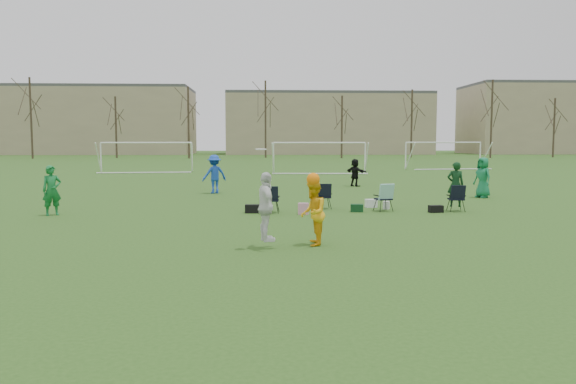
{
  "coord_description": "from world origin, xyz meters",
  "views": [
    {
      "loc": [
        -0.57,
        -12.55,
        2.59
      ],
      "look_at": [
        0.1,
        1.93,
        1.25
      ],
      "focal_mm": 35.0,
      "sensor_mm": 36.0,
      "label": 1
    }
  ],
  "objects": [
    {
      "name": "tree_line",
      "position": [
        0.24,
        69.85,
        5.09
      ],
      "size": [
        110.28,
        3.28,
        11.4
      ],
      "color": "#382B21",
      "rests_on": "ground"
    },
    {
      "name": "building_row",
      "position": [
        6.73,
        96.0,
        5.99
      ],
      "size": [
        126.0,
        16.0,
        13.0
      ],
      "color": "tan",
      "rests_on": "ground"
    },
    {
      "name": "sideline_setup",
      "position": [
        3.63,
        7.77,
        0.54
      ],
      "size": [
        8.04,
        2.24,
        1.8
      ],
      "color": "#0E3316",
      "rests_on": "ground"
    },
    {
      "name": "ground",
      "position": [
        0.0,
        0.0,
        0.0
      ],
      "size": [
        260.0,
        260.0,
        0.0
      ],
      "primitive_type": "plane",
      "color": "#2A5019",
      "rests_on": "ground"
    },
    {
      "name": "fielder_green_near",
      "position": [
        -7.82,
        7.08,
        0.87
      ],
      "size": [
        0.75,
        0.68,
        1.73
      ],
      "primitive_type": "imported",
      "rotation": [
        0.0,
        0.0,
        0.56
      ],
      "color": "#136E30",
      "rests_on": "ground"
    },
    {
      "name": "goal_left",
      "position": [
        -10.0,
        34.0,
        1.92
      ],
      "size": [
        7.39,
        0.76,
        2.46
      ],
      "rotation": [
        0.0,
        0.0,
        0.09
      ],
      "color": "white",
      "rests_on": "ground"
    },
    {
      "name": "fielder_blue",
      "position": [
        -2.9,
        14.95,
        0.94
      ],
      "size": [
        1.4,
        1.17,
        1.88
      ],
      "primitive_type": "imported",
      "rotation": [
        0.0,
        0.0,
        3.6
      ],
      "color": "#1845B9",
      "rests_on": "ground"
    },
    {
      "name": "goal_right",
      "position": [
        16.0,
        38.0,
        1.92
      ],
      "size": [
        7.35,
        1.14,
        2.46
      ],
      "rotation": [
        0.0,
        0.0,
        0.14
      ],
      "color": "white",
      "rests_on": "ground"
    },
    {
      "name": "goal_mid",
      "position": [
        4.0,
        32.0,
        1.92
      ],
      "size": [
        7.4,
        0.63,
        2.46
      ],
      "rotation": [
        0.0,
        0.0,
        -0.07
      ],
      "color": "white",
      "rests_on": "ground"
    },
    {
      "name": "fielder_black",
      "position": [
        4.68,
        18.86,
        0.78
      ],
      "size": [
        1.25,
        1.42,
        1.55
      ],
      "primitive_type": "imported",
      "rotation": [
        0.0,
        0.0,
        2.23
      ],
      "color": "black",
      "rests_on": "ground"
    },
    {
      "name": "center_contest",
      "position": [
        0.16,
        0.95,
        0.91
      ],
      "size": [
        1.82,
        1.26,
        2.39
      ],
      "color": "white",
      "rests_on": "ground"
    },
    {
      "name": "fielder_green_far",
      "position": [
        9.41,
        12.32,
        0.91
      ],
      "size": [
        0.89,
        1.05,
        1.83
      ],
      "primitive_type": "imported",
      "rotation": [
        0.0,
        0.0,
        -1.15
      ],
      "color": "#147143",
      "rests_on": "ground"
    }
  ]
}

